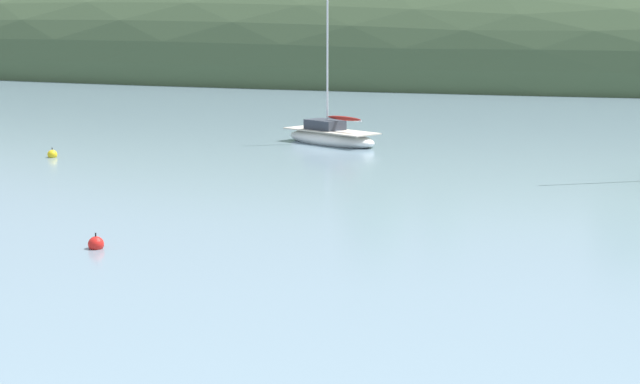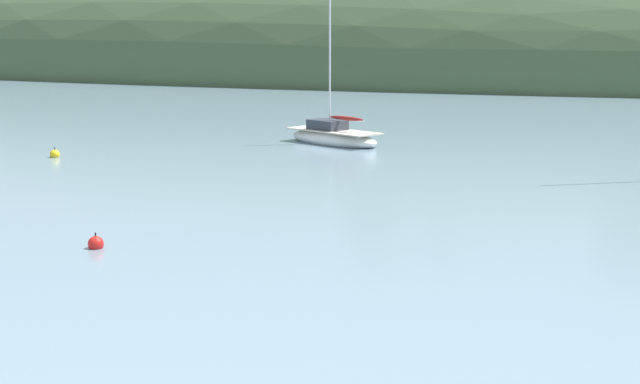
{
  "view_description": "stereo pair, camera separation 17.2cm",
  "coord_description": "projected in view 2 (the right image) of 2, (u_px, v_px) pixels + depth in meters",
  "views": [
    {
      "loc": [
        10.73,
        -7.82,
        6.4
      ],
      "look_at": [
        0.0,
        20.0,
        1.2
      ],
      "focal_mm": 57.94,
      "sensor_mm": 36.0,
      "label": 1
    },
    {
      "loc": [
        10.89,
        -7.76,
        6.4
      ],
      "look_at": [
        0.0,
        20.0,
        1.2
      ],
      "focal_mm": 57.94,
      "sensor_mm": 36.0,
      "label": 2
    }
  ],
  "objects": [
    {
      "name": "far_shoreline_hill",
      "position": [
        345.0,
        76.0,
        103.69
      ],
      "size": [
        150.0,
        36.0,
        31.18
      ],
      "color": "#425638",
      "rests_on": "ground"
    },
    {
      "name": "sailboat_navy_dinghy",
      "position": [
        333.0,
        137.0,
        50.84
      ],
      "size": [
        5.88,
        4.1,
        7.31
      ],
      "color": "white",
      "rests_on": "ground"
    },
    {
      "name": "mooring_buoy_inner",
      "position": [
        55.0,
        154.0,
        46.22
      ],
      "size": [
        0.44,
        0.44,
        0.54
      ],
      "color": "yellow",
      "rests_on": "ground"
    },
    {
      "name": "mooring_buoy_channel",
      "position": [
        96.0,
        244.0,
        28.35
      ],
      "size": [
        0.44,
        0.44,
        0.54
      ],
      "color": "red",
      "rests_on": "ground"
    }
  ]
}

